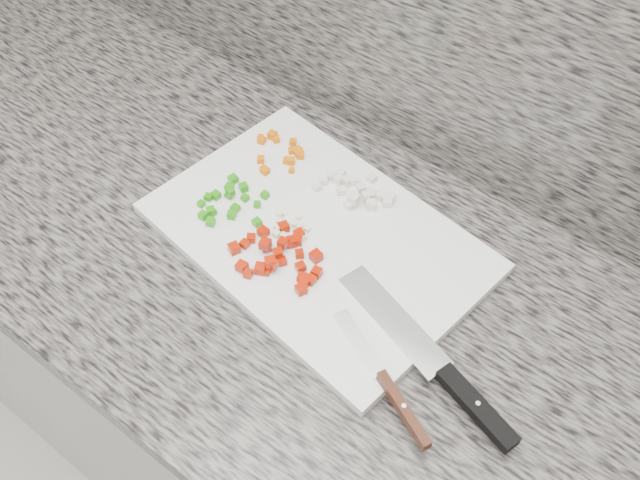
{
  "coord_description": "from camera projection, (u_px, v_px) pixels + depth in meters",
  "views": [
    {
      "loc": [
        0.3,
        0.98,
        1.72
      ],
      "look_at": [
        -0.08,
        1.47,
        0.94
      ],
      "focal_mm": 40.0,
      "sensor_mm": 36.0,
      "label": 1
    }
  ],
  "objects": [
    {
      "name": "chef_knife",
      "position": [
        446.0,
        375.0,
        0.89
      ],
      "size": [
        0.31,
        0.12,
        0.02
      ],
      "rotation": [
        0.0,
        0.0,
        -0.3
      ],
      "color": "silver",
      "rests_on": "cutting_board"
    },
    {
      "name": "cabinet",
      "position": [
        342.0,
        436.0,
        1.35
      ],
      "size": [
        3.92,
        0.62,
        0.86
      ],
      "primitive_type": "cube",
      "color": "silver",
      "rests_on": "ground"
    },
    {
      "name": "cutting_board",
      "position": [
        317.0,
        237.0,
        1.04
      ],
      "size": [
        0.51,
        0.38,
        0.02
      ],
      "primitive_type": "cube",
      "rotation": [
        0.0,
        0.0,
        -0.14
      ],
      "color": "white",
      "rests_on": "countertop"
    },
    {
      "name": "onion_pile",
      "position": [
        360.0,
        191.0,
        1.08
      ],
      "size": [
        0.12,
        0.08,
        0.02
      ],
      "color": "silver",
      "rests_on": "cutting_board"
    },
    {
      "name": "backsplash",
      "position": [
        497.0,
        9.0,
        0.9
      ],
      "size": [
        3.92,
        0.02,
        0.6
      ],
      "primitive_type": "cube",
      "color": "#625E56",
      "rests_on": "countertop"
    },
    {
      "name": "countertop",
      "position": [
        350.0,
        306.0,
        1.0
      ],
      "size": [
        3.96,
        0.64,
        0.04
      ],
      "primitive_type": "cube",
      "color": "#625E56",
      "rests_on": "cabinet"
    },
    {
      "name": "red_pepper_pile",
      "position": [
        280.0,
        256.0,
        1.0
      ],
      "size": [
        0.14,
        0.11,
        0.02
      ],
      "color": "#A81702",
      "rests_on": "cutting_board"
    },
    {
      "name": "paring_knife",
      "position": [
        391.0,
        392.0,
        0.87
      ],
      "size": [
        0.2,
        0.11,
        0.02
      ],
      "rotation": [
        0.0,
        0.0,
        -0.44
      ],
      "color": "silver",
      "rests_on": "cutting_board"
    },
    {
      "name": "green_pepper_pile",
      "position": [
        228.0,
        201.0,
        1.07
      ],
      "size": [
        0.1,
        0.1,
        0.02
      ],
      "color": "#258E0C",
      "rests_on": "cutting_board"
    },
    {
      "name": "carrot_pile",
      "position": [
        281.0,
        152.0,
        1.14
      ],
      "size": [
        0.1,
        0.09,
        0.01
      ],
      "color": "#DA6604",
      "rests_on": "cutting_board"
    },
    {
      "name": "garlic_pile",
      "position": [
        288.0,
        228.0,
        1.04
      ],
      "size": [
        0.07,
        0.05,
        0.01
      ],
      "color": "#F4E4BC",
      "rests_on": "cutting_board"
    }
  ]
}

